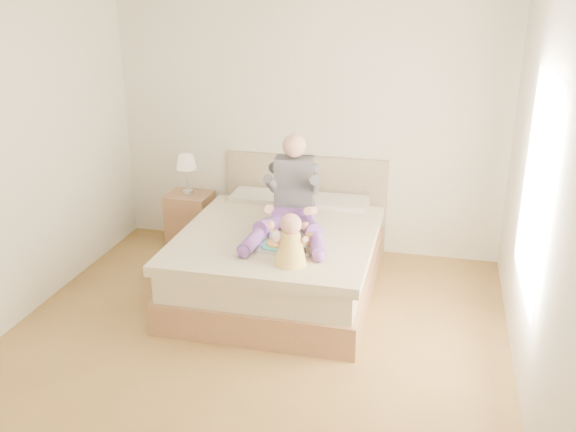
% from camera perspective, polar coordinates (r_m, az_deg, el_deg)
% --- Properties ---
extents(room, '(4.02, 4.22, 2.71)m').
position_cam_1_polar(room, '(4.54, -2.78, 4.85)').
color(room, brown).
rests_on(room, ground).
extents(bed, '(1.70, 2.18, 1.00)m').
position_cam_1_polar(bed, '(5.95, -0.45, -3.43)').
color(bed, '#896040').
rests_on(bed, ground).
extents(nightstand, '(0.45, 0.40, 0.55)m').
position_cam_1_polar(nightstand, '(7.03, -8.68, -0.18)').
color(nightstand, '#896040').
rests_on(nightstand, ground).
extents(lamp, '(0.21, 0.21, 0.43)m').
position_cam_1_polar(lamp, '(6.86, -9.01, 4.57)').
color(lamp, silver).
rests_on(lamp, nightstand).
extents(adult, '(0.72, 1.06, 0.86)m').
position_cam_1_polar(adult, '(5.66, 0.35, 1.22)').
color(adult, '#63398F').
rests_on(adult, bed).
extents(tray, '(0.45, 0.36, 0.13)m').
position_cam_1_polar(tray, '(5.35, -0.08, -2.54)').
color(tray, silver).
rests_on(tray, bed).
extents(baby, '(0.28, 0.38, 0.42)m').
position_cam_1_polar(baby, '(5.00, 0.25, -2.45)').
color(baby, '#F5C74D').
rests_on(baby, bed).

